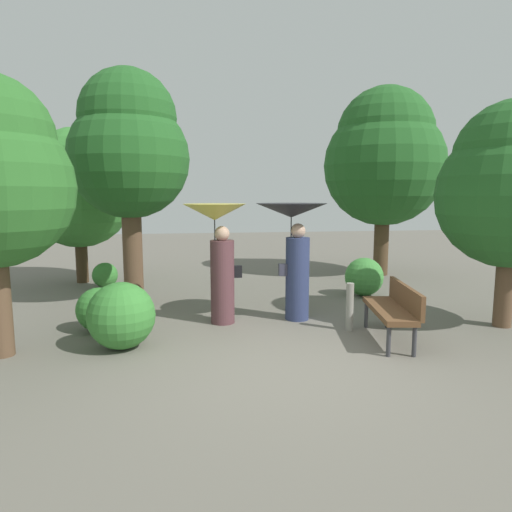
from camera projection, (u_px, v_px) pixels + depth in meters
The scene contains 13 objects.
ground_plane at pixel (287, 365), 5.72m from camera, with size 40.00×40.00×0.00m, color #6B665B.
person_left at pixel (218, 243), 7.44m from camera, with size 1.03×1.03×1.99m.
person_right at pixel (294, 239), 7.64m from camera, with size 1.20×1.20×1.99m.
park_bench at pixel (394, 307), 6.63m from camera, with size 0.74×1.56×0.83m.
tree_near_left at pixel (129, 147), 8.56m from camera, with size 2.27×2.27×4.48m.
tree_near_right at pixel (512, 184), 7.11m from camera, with size 2.29×2.29×3.61m.
tree_mid_left at pixel (78, 187), 10.81m from camera, with size 2.53×2.53×3.71m.
tree_mid_right at pixel (384, 156), 11.77m from camera, with size 3.12×3.12×4.90m.
bush_path_left at pixel (105, 275), 10.48m from camera, with size 0.58×0.58×0.58m, color #387F33.
bush_path_right at pixel (121, 316), 6.30m from camera, with size 0.94×0.94×0.94m, color #387F33.
bush_behind_bench at pixel (99, 309), 7.14m from camera, with size 0.69×0.69×0.69m, color #387F33.
bush_far_side at pixel (364, 277), 9.62m from camera, with size 0.81×0.81×0.81m, color #428C3D.
path_marker_post at pixel (350, 307), 7.15m from camera, with size 0.12×0.12×0.76m, color gray.
Camera 1 is at (-1.22, -5.36, 2.14)m, focal length 31.81 mm.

